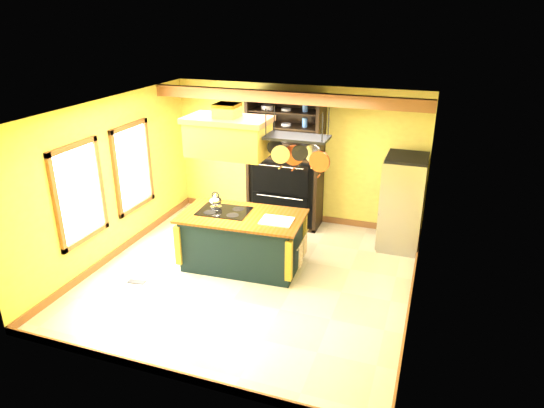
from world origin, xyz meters
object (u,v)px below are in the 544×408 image
Objects in this scene: pot_rack at (298,146)px; refrigerator at (402,205)px; kitchen_island at (243,240)px; range_hood at (228,135)px; hutch at (286,177)px.

pot_rack reaches higher than refrigerator.
range_hood is (-0.20, -0.00, 1.76)m from kitchen_island.
pot_rack is at bearing -3.07° from kitchen_island.
kitchen_island is 1.58× the size of range_hood.
pot_rack is at bearing -67.82° from hutch.
pot_rack is 0.62× the size of refrigerator.
kitchen_island is 1.91m from pot_rack.
range_hood is 3.36m from refrigerator.
kitchen_island is 2.01× the size of pot_rack.
range_hood is at bearing -147.93° from refrigerator.
kitchen_island is 2.90m from refrigerator.
range_hood is 0.79× the size of refrigerator.
refrigerator is at bearing -8.26° from hutch.
kitchen_island is at bearing 0.17° from range_hood.
refrigerator is (2.58, 1.62, -1.43)m from range_hood.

